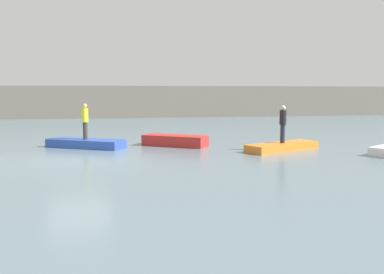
{
  "coord_description": "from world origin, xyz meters",
  "views": [
    {
      "loc": [
        1.33,
        -17.39,
        2.78
      ],
      "look_at": [
        5.34,
        3.29,
        0.51
      ],
      "focal_mm": 39.37,
      "sensor_mm": 36.0,
      "label": 1
    }
  ],
  "objects_px": {
    "rowboat_blue": "(86,143)",
    "person_hiviz_shirt": "(85,119)",
    "rowboat_red": "(175,141)",
    "rowboat_orange": "(282,147)",
    "person_dark_shirt": "(283,122)"
  },
  "relations": [
    {
      "from": "person_hiviz_shirt",
      "to": "person_dark_shirt",
      "type": "relative_size",
      "value": 1.0
    },
    {
      "from": "rowboat_red",
      "to": "person_hiviz_shirt",
      "type": "xyz_separation_m",
      "value": [
        -4.49,
        0.18,
        1.14
      ]
    },
    {
      "from": "rowboat_blue",
      "to": "person_hiviz_shirt",
      "type": "relative_size",
      "value": 2.21
    },
    {
      "from": "rowboat_blue",
      "to": "rowboat_orange",
      "type": "height_order",
      "value": "rowboat_blue"
    },
    {
      "from": "rowboat_blue",
      "to": "person_dark_shirt",
      "type": "relative_size",
      "value": 2.21
    },
    {
      "from": "person_hiviz_shirt",
      "to": "person_dark_shirt",
      "type": "bearing_deg",
      "value": -17.0
    },
    {
      "from": "person_hiviz_shirt",
      "to": "person_dark_shirt",
      "type": "xyz_separation_m",
      "value": [
        9.25,
        -2.83,
        -0.06
      ]
    },
    {
      "from": "rowboat_red",
      "to": "person_hiviz_shirt",
      "type": "distance_m",
      "value": 4.64
    },
    {
      "from": "rowboat_blue",
      "to": "rowboat_orange",
      "type": "bearing_deg",
      "value": 13.29
    },
    {
      "from": "rowboat_orange",
      "to": "person_dark_shirt",
      "type": "xyz_separation_m",
      "value": [
        0.0,
        0.0,
        1.18
      ]
    },
    {
      "from": "rowboat_red",
      "to": "rowboat_orange",
      "type": "height_order",
      "value": "rowboat_red"
    },
    {
      "from": "rowboat_blue",
      "to": "rowboat_red",
      "type": "relative_size",
      "value": 1.19
    },
    {
      "from": "rowboat_blue",
      "to": "rowboat_orange",
      "type": "xyz_separation_m",
      "value": [
        9.25,
        -2.83,
        -0.03
      ]
    },
    {
      "from": "rowboat_blue",
      "to": "rowboat_orange",
      "type": "distance_m",
      "value": 9.67
    },
    {
      "from": "rowboat_blue",
      "to": "person_hiviz_shirt",
      "type": "xyz_separation_m",
      "value": [
        -0.0,
        0.0,
        1.2
      ]
    }
  ]
}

